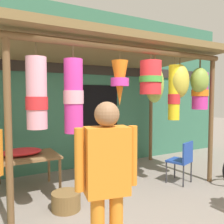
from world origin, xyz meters
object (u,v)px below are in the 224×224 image
display_table (22,160)px  folding_chair (183,158)px  wicker_basket_by_table (94,184)px  customer_foreground (107,177)px  wicker_basket_spare (66,201)px  flower_heap_on_table (22,152)px

display_table → folding_chair: folding_chair is taller
wicker_basket_by_table → customer_foreground: size_ratio=0.25×
folding_chair → wicker_basket_by_table: size_ratio=2.01×
wicker_basket_spare → customer_foreground: 1.79m
flower_heap_on_table → customer_foreground: size_ratio=0.43×
wicker_basket_by_table → customer_foreground: bearing=-112.2°
folding_chair → wicker_basket_by_table: folding_chair is taller
display_table → wicker_basket_spare: 1.19m
wicker_basket_spare → customer_foreground: bearing=-94.8°
display_table → flower_heap_on_table: (0.01, 0.06, 0.13)m
folding_chair → wicker_basket_spare: size_ratio=1.91×
flower_heap_on_table → folding_chair: (2.83, -1.11, -0.23)m
customer_foreground → flower_heap_on_table: bearing=96.9°
wicker_basket_by_table → display_table: bearing=156.6°
folding_chair → customer_foreground: customer_foreground is taller
wicker_basket_by_table → customer_foreground: (-0.84, -2.05, 0.89)m
display_table → wicker_basket_by_table: size_ratio=2.95×
display_table → wicker_basket_spare: bearing=-65.3°
flower_heap_on_table → customer_foreground: bearing=-83.1°
flower_heap_on_table → customer_foreground: customer_foreground is taller
wicker_basket_by_table → folding_chair: bearing=-18.3°
wicker_basket_spare → flower_heap_on_table: bearing=113.0°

